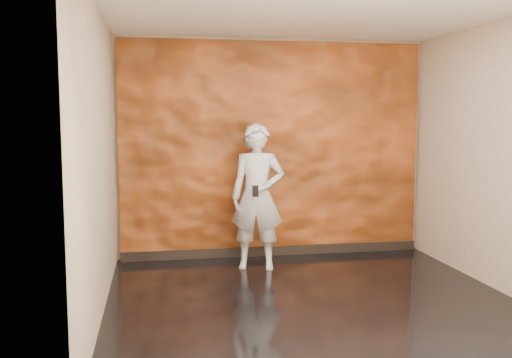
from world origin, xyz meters
The scene contains 5 objects.
room centered at (0.00, 0.00, 1.40)m, with size 4.02×4.02×2.81m.
feature_wall centered at (0.00, 1.96, 1.38)m, with size 3.90×0.06×2.75m, color #C85820.
baseboard centered at (0.00, 1.92, 0.06)m, with size 3.90×0.04×0.12m, color black.
man centered at (-0.32, 1.36, 0.86)m, with size 0.63×0.41×1.72m, color #979EA7.
phone centered at (-0.38, 1.12, 0.96)m, with size 0.07×0.01×0.13m, color black.
Camera 1 is at (-1.50, -5.22, 1.81)m, focal length 40.00 mm.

